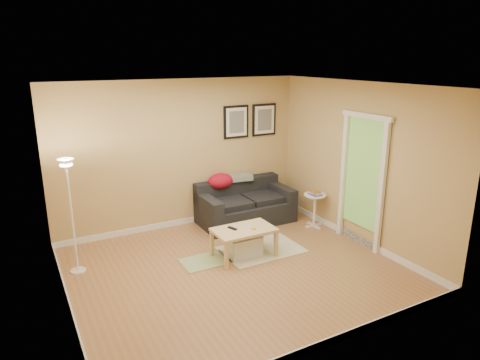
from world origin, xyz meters
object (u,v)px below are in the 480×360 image
Objects in this scene: coffee_table at (244,243)px; book_stack at (315,193)px; floor_lamp at (72,220)px; storage_bin at (243,246)px; sofa at (246,203)px; side_table at (314,210)px.

coffee_table is 4.27× the size of book_stack.
floor_lamp is at bearing 154.09° from coffee_table.
book_stack reaches higher than storage_bin.
floor_lamp is (-2.32, 0.71, 0.56)m from coffee_table.
side_table is at bearing -38.08° from sofa.
coffee_table is at bearing -110.40° from storage_bin.
storage_bin is at bearing -15.96° from floor_lamp.
coffee_table is 1.52× the size of side_table.
sofa is 2.81× the size of side_table.
storage_bin is 2.42× the size of book_stack.
side_table is at bearing -3.44° from floor_lamp.
side_table is at bearing 14.12° from storage_bin.
coffee_table is 0.08m from storage_bin.
side_table is 2.82× the size of book_stack.
sofa is 1.40m from storage_bin.
floor_lamp is (-4.00, 0.26, 0.15)m from book_stack.
floor_lamp is at bearing -170.19° from sofa.
floor_lamp is (-4.02, 0.24, 0.48)m from side_table.
floor_lamp reaches higher than storage_bin.
sofa reaches higher than side_table.
floor_lamp reaches higher than book_stack.
side_table is at bearing 6.43° from coffee_table.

